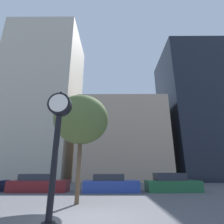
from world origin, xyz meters
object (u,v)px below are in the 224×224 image
at_px(car_green, 172,184).
at_px(bare_tree, 81,120).
at_px(car_blue, 111,184).
at_px(street_clock, 57,135).
at_px(car_maroon, 39,184).

height_order(car_green, bare_tree, bare_tree).
bearing_deg(car_green, car_blue, 179.78).
bearing_deg(car_blue, bare_tree, -110.75).
distance_m(street_clock, car_maroon, 10.53).
height_order(car_blue, car_green, car_green).
xyz_separation_m(street_clock, car_maroon, (-4.14, 9.40, -2.29)).
distance_m(car_green, bare_tree, 9.57).
xyz_separation_m(street_clock, bare_tree, (0.05, 4.13, 1.73)).
distance_m(car_blue, car_green, 5.08).
relative_size(car_maroon, car_green, 1.06).
height_order(street_clock, car_blue, street_clock).
xyz_separation_m(car_maroon, car_blue, (5.91, -0.05, -0.00)).
xyz_separation_m(street_clock, car_blue, (1.76, 9.35, -2.29)).
xyz_separation_m(car_blue, bare_tree, (-1.72, -5.22, 4.02)).
height_order(car_blue, bare_tree, bare_tree).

